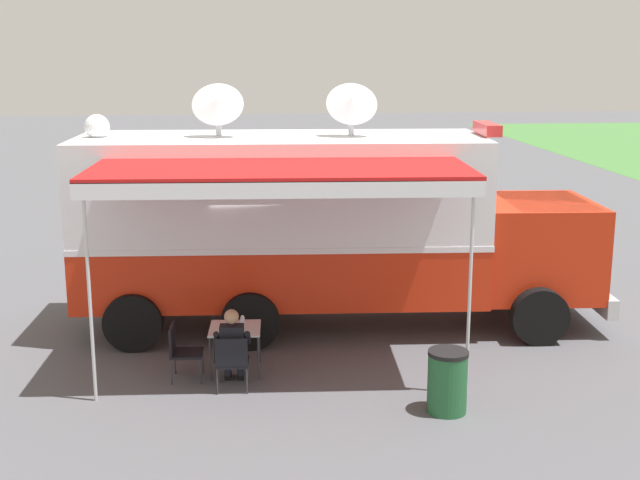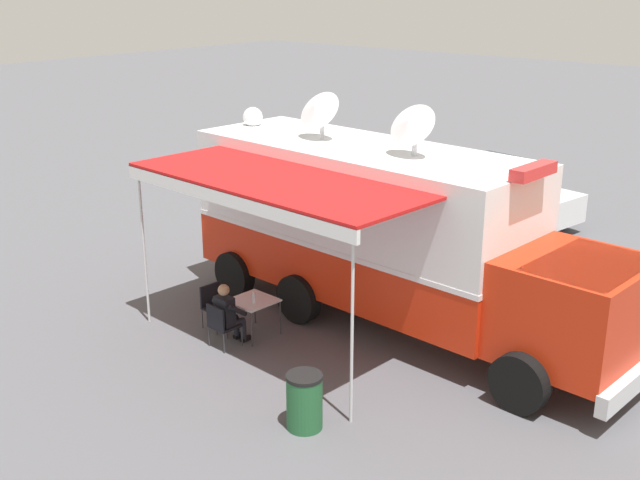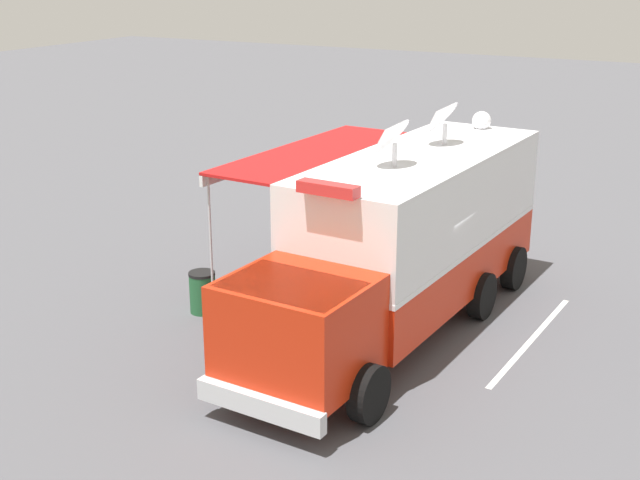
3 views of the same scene
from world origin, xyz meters
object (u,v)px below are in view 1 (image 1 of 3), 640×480
(folding_table, at_px, (235,331))
(folding_chair_beside_table, at_px, (180,348))
(folding_chair_at_table, at_px, (232,359))
(water_bottle, at_px, (243,323))
(car_behind_truck, at_px, (235,205))
(trash_bin, at_px, (447,381))
(command_truck, at_px, (322,222))
(seated_responder, at_px, (233,346))

(folding_table, relative_size, folding_chair_beside_table, 0.97)
(folding_chair_at_table, bearing_deg, water_bottle, 166.10)
(folding_chair_at_table, height_order, car_behind_truck, car_behind_truck)
(water_bottle, xyz_separation_m, trash_bin, (1.76, 2.84, -0.38))
(command_truck, relative_size, car_behind_truck, 2.17)
(folding_table, xyz_separation_m, folding_chair_at_table, (0.80, -0.05, -0.16))
(water_bottle, bearing_deg, command_truck, 146.43)
(water_bottle, bearing_deg, seated_responder, -17.54)
(car_behind_truck, bearing_deg, folding_table, -0.54)
(car_behind_truck, bearing_deg, seated_responder, -0.74)
(folding_chair_at_table, height_order, seated_responder, seated_responder)
(command_truck, bearing_deg, seated_responder, -30.92)
(water_bottle, height_order, trash_bin, water_bottle)
(folding_chair_beside_table, height_order, car_behind_truck, car_behind_truck)
(folding_chair_beside_table, bearing_deg, seated_responder, 65.11)
(folding_chair_beside_table, bearing_deg, trash_bin, 66.98)
(water_bottle, bearing_deg, trash_bin, 58.19)
(seated_responder, bearing_deg, car_behind_truck, 179.26)
(folding_chair_at_table, bearing_deg, folding_table, 176.14)
(trash_bin, bearing_deg, folding_chair_at_table, -109.30)
(car_behind_truck, bearing_deg, trash_bin, 13.83)
(trash_bin, bearing_deg, water_bottle, -121.81)
(command_truck, bearing_deg, folding_table, -36.80)
(command_truck, distance_m, seated_responder, 3.49)
(command_truck, bearing_deg, water_bottle, -33.57)
(command_truck, xyz_separation_m, trash_bin, (4.02, 1.34, -1.49))
(folding_table, bearing_deg, folding_chair_beside_table, -74.44)
(command_truck, distance_m, folding_chair_at_table, 3.70)
(command_truck, height_order, folding_table, command_truck)
(folding_table, bearing_deg, command_truck, 143.20)
(trash_bin, bearing_deg, command_truck, -161.62)
(water_bottle, distance_m, folding_chair_beside_table, 1.03)
(folding_chair_beside_table, distance_m, car_behind_truck, 10.08)
(car_behind_truck, bearing_deg, folding_chair_beside_table, -5.36)
(water_bottle, height_order, folding_chair_at_table, water_bottle)
(folding_table, xyz_separation_m, water_bottle, (0.09, 0.12, 0.16))
(folding_chair_at_table, bearing_deg, seated_responder, 176.61)
(water_bottle, height_order, seated_responder, seated_responder)
(folding_table, height_order, trash_bin, trash_bin)
(seated_responder, relative_size, car_behind_truck, 0.28)
(folding_table, distance_m, folding_chair_beside_table, 0.90)
(folding_chair_beside_table, relative_size, trash_bin, 0.96)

